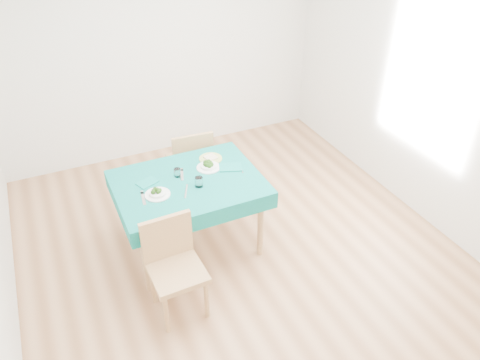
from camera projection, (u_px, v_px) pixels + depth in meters
name	position (u px, v px, depth m)	size (l,w,h in m)	color
room_shell	(240.00, 129.00, 3.78)	(4.02, 4.52, 2.73)	#91603C
table	(191.00, 215.00, 4.41)	(1.30, 0.99, 0.76)	#096961
chair_near	(176.00, 263.00, 3.67)	(0.42, 0.46, 1.05)	#A87E4F
chair_far	(189.00, 152.00, 5.05)	(0.43, 0.48, 1.08)	#A87E4F
bowl_near	(157.00, 192.00, 4.01)	(0.22, 0.22, 0.07)	white
bowl_far	(208.00, 165.00, 4.37)	(0.22, 0.22, 0.07)	white
fork_near	(143.00, 199.00, 3.98)	(0.03, 0.20, 0.00)	silver
knife_near	(186.00, 191.00, 4.07)	(0.02, 0.21, 0.00)	silver
fork_far	(182.00, 175.00, 4.29)	(0.03, 0.19, 0.00)	silver
knife_far	(240.00, 168.00, 4.39)	(0.01, 0.19, 0.00)	silver
napkin_near	(147.00, 183.00, 4.18)	(0.18, 0.12, 0.01)	#0D746A
napkin_far	(230.00, 167.00, 4.39)	(0.21, 0.15, 0.01)	#0D746A
tumbler_center	(177.00, 173.00, 4.25)	(0.06, 0.06, 0.08)	white
tumbler_side	(199.00, 182.00, 4.11)	(0.07, 0.07, 0.09)	white
side_plate	(211.00, 159.00, 4.52)	(0.22, 0.22, 0.01)	#B3C560
bread_slice	(211.00, 157.00, 4.51)	(0.11, 0.11, 0.02)	beige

